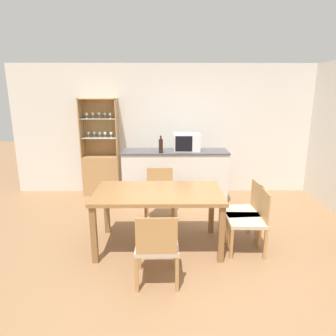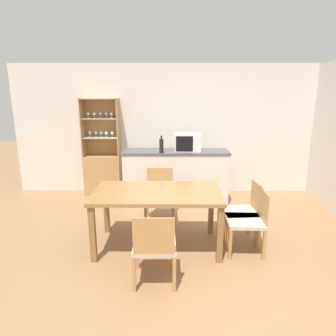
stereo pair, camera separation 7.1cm
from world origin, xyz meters
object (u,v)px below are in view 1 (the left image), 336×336
(dining_chair_head_near, at_px, (157,246))
(dining_chair_head_far, at_px, (160,195))
(display_cabinet, at_px, (102,167))
(wine_bottle, at_px, (161,146))
(dining_chair_side_right_far, at_px, (244,211))
(dining_table, at_px, (158,198))
(microwave, at_px, (187,142))
(dining_chair_side_right_near, at_px, (249,220))

(dining_chair_head_near, bearing_deg, dining_chair_head_far, 89.14)
(display_cabinet, height_order, wine_bottle, display_cabinet)
(wine_bottle, bearing_deg, dining_chair_side_right_far, -48.41)
(display_cabinet, bearing_deg, dining_table, -61.00)
(dining_chair_head_far, xyz_separation_m, dining_chair_side_right_far, (1.17, -0.66, 0.00))
(microwave, bearing_deg, wine_bottle, -154.34)
(dining_chair_side_right_far, bearing_deg, microwave, 20.36)
(dining_chair_side_right_near, xyz_separation_m, wine_bottle, (-1.15, 1.58, 0.68))
(dining_table, relative_size, dining_chair_head_near, 1.98)
(dining_chair_head_far, distance_m, wine_bottle, 0.93)
(wine_bottle, bearing_deg, dining_chair_head_far, -91.19)
(dining_chair_head_far, relative_size, wine_bottle, 2.76)
(dining_chair_head_far, distance_m, microwave, 1.21)
(dining_chair_side_right_far, bearing_deg, dining_table, 92.95)
(dining_table, distance_m, dining_chair_side_right_far, 1.20)
(dining_chair_side_right_near, bearing_deg, dining_chair_side_right_far, 1.89)
(microwave, bearing_deg, dining_chair_head_near, -100.95)
(microwave, relative_size, wine_bottle, 1.54)
(dining_chair_side_right_near, bearing_deg, dining_chair_head_near, 121.53)
(display_cabinet, distance_m, dining_chair_head_far, 1.79)
(dining_chair_side_right_far, bearing_deg, wine_bottle, 37.63)
(dining_chair_head_far, bearing_deg, dining_chair_head_near, 89.96)
(dining_chair_head_near, xyz_separation_m, microwave, (0.48, 2.47, 0.71))
(dining_table, relative_size, dining_chair_head_far, 1.98)
(dining_chair_side_right_near, relative_size, microwave, 1.79)
(dining_chair_head_near, height_order, wine_bottle, wine_bottle)
(dining_table, xyz_separation_m, dining_chair_head_far, (-0.00, 0.80, -0.25))
(dining_chair_head_far, relative_size, dining_chair_side_right_far, 1.00)
(microwave, bearing_deg, dining_table, -106.03)
(display_cabinet, bearing_deg, wine_bottle, -30.15)
(dining_chair_head_far, height_order, dining_chair_side_right_near, same)
(dining_chair_head_near, height_order, dining_chair_side_right_near, same)
(display_cabinet, distance_m, dining_table, 2.45)
(dining_chair_head_far, bearing_deg, dining_chair_side_right_near, 140.96)
(display_cabinet, relative_size, dining_table, 1.15)
(dining_chair_head_near, xyz_separation_m, dining_chair_side_right_far, (1.17, 0.95, 0.00))
(microwave, bearing_deg, dining_chair_side_right_near, -69.12)
(dining_chair_side_right_far, relative_size, dining_chair_side_right_near, 1.00)
(dining_chair_head_far, bearing_deg, dining_chair_side_right_far, 150.35)
(dining_table, xyz_separation_m, dining_chair_side_right_far, (1.17, 0.14, -0.25))
(dining_chair_head_far, xyz_separation_m, microwave, (0.48, 0.86, 0.71))
(dining_chair_side_right_near, height_order, microwave, microwave)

